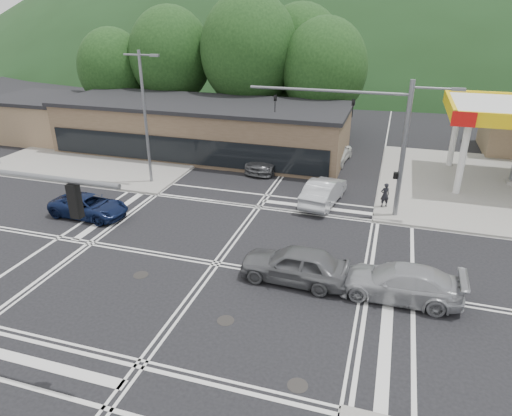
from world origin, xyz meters
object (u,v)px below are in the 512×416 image
(car_grey_center, at_px, (295,264))
(pedestrian, at_px, (385,195))
(car_queue_a, at_px, (324,191))
(car_silver_east, at_px, (400,282))
(car_northbound, at_px, (270,158))
(car_blue_west, at_px, (89,206))
(car_queue_b, at_px, (335,152))

(car_grey_center, relative_size, pedestrian, 3.23)
(car_queue_a, xyz_separation_m, pedestrian, (3.74, 0.24, 0.11))
(car_grey_center, relative_size, car_silver_east, 0.95)
(car_grey_center, height_order, pedestrian, car_grey_center)
(car_northbound, bearing_deg, pedestrian, -22.72)
(car_queue_a, bearing_deg, car_blue_west, 33.23)
(car_northbound, bearing_deg, car_grey_center, -61.55)
(car_blue_west, xyz_separation_m, car_northbound, (7.94, 11.75, 0.15))
(car_blue_west, relative_size, car_silver_east, 0.90)
(car_blue_west, xyz_separation_m, car_queue_b, (12.55, 14.57, 0.18))
(car_blue_west, bearing_deg, car_queue_a, -62.62)
(pedestrian, bearing_deg, car_blue_west, -4.57)
(car_queue_b, xyz_separation_m, pedestrian, (4.22, -8.26, 0.08))
(car_queue_b, bearing_deg, car_queue_a, 98.90)
(car_blue_west, xyz_separation_m, car_silver_east, (17.83, -3.23, 0.10))
(car_blue_west, height_order, car_queue_a, car_queue_a)
(pedestrian, bearing_deg, car_queue_b, -88.15)
(car_blue_west, relative_size, car_grey_center, 0.95)
(car_queue_b, height_order, car_northbound, car_queue_b)
(car_queue_a, bearing_deg, car_grey_center, 99.64)
(car_grey_center, bearing_deg, car_northbound, -158.27)
(car_grey_center, distance_m, car_queue_a, 9.30)
(car_blue_west, bearing_deg, car_queue_b, -38.35)
(car_blue_west, relative_size, pedestrian, 3.06)
(car_blue_west, bearing_deg, car_northbound, -31.67)
(car_grey_center, distance_m, car_silver_east, 4.58)
(car_blue_west, distance_m, car_grey_center, 13.64)
(car_silver_east, bearing_deg, pedestrian, -172.50)
(car_queue_a, relative_size, car_northbound, 0.89)
(car_queue_b, relative_size, car_northbound, 0.89)
(car_silver_east, xyz_separation_m, pedestrian, (-1.07, 9.54, 0.16))
(car_queue_b, bearing_deg, car_silver_east, 112.23)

